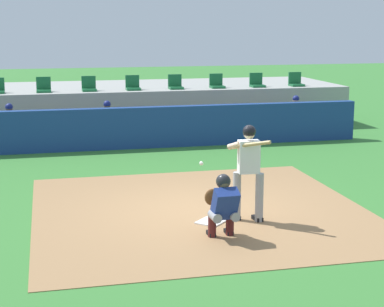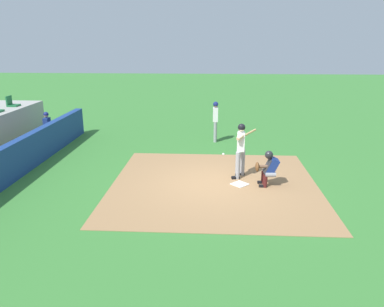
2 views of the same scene
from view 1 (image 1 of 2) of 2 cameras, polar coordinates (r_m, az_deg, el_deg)
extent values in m
plane|color=#387A33|center=(12.40, 0.74, -5.17)|extent=(80.00, 80.00, 0.00)
cube|color=#9E754C|center=(12.40, 0.74, -5.15)|extent=(6.40, 6.40, 0.01)
cube|color=white|center=(11.66, 1.68, -6.17)|extent=(0.62, 0.62, 0.02)
cylinder|color=#99999E|center=(11.71, 4.06, -3.88)|extent=(0.15, 0.15, 0.92)
cylinder|color=#99999E|center=(11.66, 6.09, -3.99)|extent=(0.15, 0.15, 0.92)
cube|color=white|center=(11.50, 5.14, -0.29)|extent=(0.40, 0.27, 0.60)
sphere|color=beige|center=(11.42, 5.18, 1.82)|extent=(0.21, 0.21, 0.21)
sphere|color=black|center=(11.42, 5.18, 1.99)|extent=(0.24, 0.24, 0.24)
cylinder|color=beige|center=(11.43, 3.79, 0.72)|extent=(0.24, 0.25, 0.17)
cylinder|color=beige|center=(11.51, 4.69, 0.79)|extent=(0.57, 0.19, 0.18)
cylinder|color=tan|center=(11.28, 5.17, 0.80)|extent=(0.64, 0.65, 0.24)
cube|color=black|center=(11.88, 3.90, -5.74)|extent=(0.16, 0.28, 0.09)
cube|color=black|center=(11.83, 5.90, -5.86)|extent=(0.16, 0.28, 0.09)
cylinder|color=gray|center=(10.66, 2.07, -5.67)|extent=(0.17, 0.33, 0.16)
cylinder|color=#4C1919|center=(10.86, 1.82, -6.50)|extent=(0.14, 0.14, 0.42)
cube|color=black|center=(10.97, 1.72, -7.25)|extent=(0.12, 0.24, 0.08)
cylinder|color=gray|center=(10.76, 3.70, -5.53)|extent=(0.17, 0.33, 0.16)
cylinder|color=#4C1919|center=(10.96, 3.43, -6.35)|extent=(0.14, 0.14, 0.42)
cube|color=black|center=(11.07, 3.32, -7.10)|extent=(0.12, 0.24, 0.08)
cube|color=navy|center=(10.60, 2.99, -4.54)|extent=(0.42, 0.45, 0.57)
cube|color=#2D2D33|center=(10.71, 2.78, -4.37)|extent=(0.39, 0.27, 0.45)
sphere|color=brown|center=(10.58, 2.87, -2.65)|extent=(0.21, 0.21, 0.21)
sphere|color=#232328|center=(10.60, 2.84, -2.52)|extent=(0.25, 0.25, 0.25)
cylinder|color=brown|center=(10.79, 2.41, -4.24)|extent=(0.12, 0.45, 0.10)
ellipsoid|color=brown|center=(10.99, 1.85, -3.94)|extent=(0.28, 0.13, 0.30)
sphere|color=white|center=(11.89, 0.84, -0.89)|extent=(0.07, 0.07, 0.07)
cube|color=navy|center=(18.49, -4.08, 2.36)|extent=(13.00, 0.30, 1.20)
cube|color=olive|center=(19.53, -4.52, 1.74)|extent=(11.80, 0.44, 0.45)
cylinder|color=#939399|center=(19.07, -16.47, 1.86)|extent=(0.15, 0.40, 0.15)
cylinder|color=#939399|center=(18.91, -16.45, 0.97)|extent=(0.13, 0.13, 0.45)
cube|color=maroon|center=(18.90, -16.43, 0.39)|extent=(0.11, 0.24, 0.08)
cylinder|color=#939399|center=(19.05, -15.69, 1.90)|extent=(0.15, 0.40, 0.15)
cylinder|color=#939399|center=(18.90, -15.67, 1.00)|extent=(0.13, 0.13, 0.45)
cube|color=maroon|center=(18.89, -15.64, 0.42)|extent=(0.11, 0.24, 0.08)
cube|color=navy|center=(19.23, -16.09, 2.78)|extent=(0.36, 0.22, 0.54)
sphere|color=brown|center=(19.18, -16.16, 3.93)|extent=(0.20, 0.20, 0.20)
sphere|color=navy|center=(19.17, -16.17, 4.05)|extent=(0.22, 0.22, 0.22)
cylinder|color=brown|center=(19.12, -16.69, 2.37)|extent=(0.09, 0.41, 0.22)
cylinder|color=brown|center=(19.10, -15.50, 2.42)|extent=(0.09, 0.41, 0.22)
cylinder|color=#939399|center=(19.10, -7.93, 2.25)|extent=(0.15, 0.40, 0.15)
cylinder|color=#939399|center=(18.95, -7.85, 1.36)|extent=(0.13, 0.13, 0.45)
cube|color=maroon|center=(18.94, -7.82, 0.78)|extent=(0.11, 0.24, 0.08)
cylinder|color=#939399|center=(19.13, -7.15, 2.28)|extent=(0.15, 0.40, 0.15)
cylinder|color=#939399|center=(18.97, -7.07, 1.40)|extent=(0.13, 0.13, 0.45)
cube|color=maroon|center=(18.96, -7.04, 0.82)|extent=(0.11, 0.24, 0.08)
cube|color=navy|center=(19.29, -7.63, 3.16)|extent=(0.36, 0.22, 0.54)
sphere|color=brown|center=(19.23, -7.66, 4.31)|extent=(0.20, 0.20, 0.20)
sphere|color=navy|center=(19.23, -7.66, 4.43)|extent=(0.22, 0.22, 0.22)
cylinder|color=brown|center=(19.15, -8.17, 2.76)|extent=(0.09, 0.41, 0.22)
cylinder|color=brown|center=(19.19, -6.98, 2.81)|extent=(0.09, 0.41, 0.22)
cylinder|color=#939399|center=(20.54, 9.18, 2.87)|extent=(0.15, 0.40, 0.15)
cylinder|color=#939399|center=(20.40, 9.37, 2.05)|extent=(0.13, 0.13, 0.45)
cube|color=maroon|center=(20.38, 9.40, 1.52)|extent=(0.11, 0.24, 0.08)
cylinder|color=#939399|center=(20.64, 9.85, 2.89)|extent=(0.15, 0.40, 0.15)
cylinder|color=#939399|center=(20.50, 10.04, 2.08)|extent=(0.13, 0.13, 0.45)
cube|color=maroon|center=(20.48, 10.08, 1.54)|extent=(0.11, 0.24, 0.08)
cube|color=navy|center=(20.75, 9.31, 3.71)|extent=(0.36, 0.22, 0.54)
sphere|color=tan|center=(20.70, 9.34, 4.78)|extent=(0.20, 0.20, 0.20)
sphere|color=navy|center=(20.69, 9.35, 4.89)|extent=(0.22, 0.22, 0.22)
cylinder|color=tan|center=(20.56, 8.93, 3.35)|extent=(0.09, 0.41, 0.22)
cylinder|color=tan|center=(20.71, 9.96, 3.38)|extent=(0.09, 0.41, 0.22)
cube|color=#9E9E99|center=(22.79, -5.83, 4.37)|extent=(15.00, 4.40, 1.40)
cube|color=#196033|center=(20.93, -13.21, 5.51)|extent=(0.46, 0.46, 0.08)
cube|color=#196033|center=(21.11, -13.24, 6.21)|extent=(0.46, 0.06, 0.40)
cube|color=#196033|center=(20.98, -9.24, 5.68)|extent=(0.46, 0.46, 0.08)
cube|color=#196033|center=(21.16, -9.30, 6.38)|extent=(0.46, 0.06, 0.40)
cube|color=#196033|center=(21.13, -5.32, 5.82)|extent=(0.46, 0.46, 0.08)
cube|color=#196033|center=(21.30, -5.40, 6.51)|extent=(0.46, 0.06, 0.40)
cube|color=#196033|center=(21.37, -1.46, 5.93)|extent=(0.46, 0.46, 0.08)
cube|color=#196033|center=(21.54, -1.57, 6.62)|extent=(0.46, 0.06, 0.40)
cube|color=#196033|center=(21.70, 2.30, 6.02)|extent=(0.46, 0.46, 0.08)
cube|color=#196033|center=(21.87, 2.17, 6.70)|extent=(0.46, 0.06, 0.40)
cube|color=#196033|center=(22.13, 5.93, 6.08)|extent=(0.46, 0.46, 0.08)
cube|color=#196033|center=(22.29, 5.78, 6.74)|extent=(0.46, 0.06, 0.40)
cube|color=#196033|center=(22.64, 9.41, 6.11)|extent=(0.46, 0.46, 0.08)
cube|color=#196033|center=(22.80, 9.24, 6.76)|extent=(0.46, 0.06, 0.40)
camera|label=2|loc=(14.29, -49.97, 10.71)|focal=35.58mm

